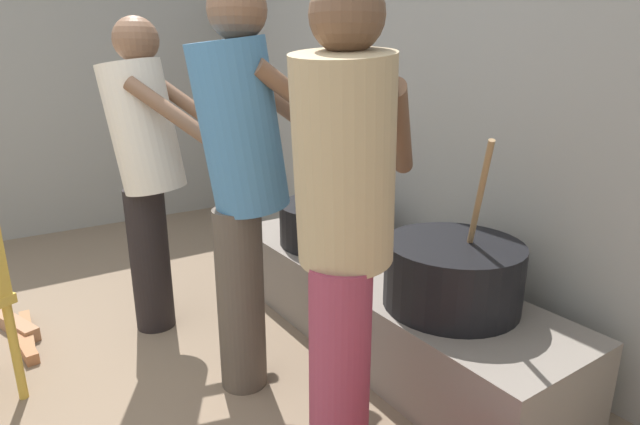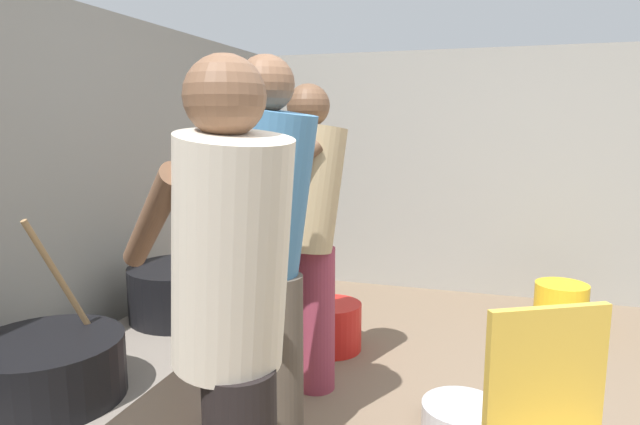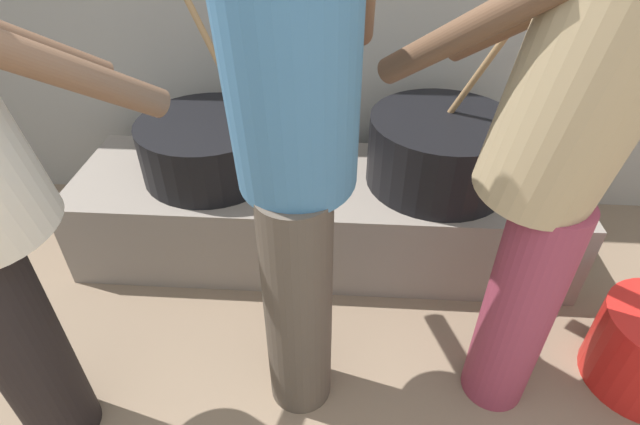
# 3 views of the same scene
# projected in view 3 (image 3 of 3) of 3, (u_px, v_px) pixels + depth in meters

# --- Properties ---
(hearth_ledge) EXTENTS (2.06, 0.60, 0.38)m
(hearth_ledge) POSITION_uv_depth(u_px,v_px,m) (322.00, 213.00, 2.13)
(hearth_ledge) COLOR slate
(hearth_ledge) RESTS_ON ground_plane
(cooking_pot_main) EXTENTS (0.56, 0.56, 0.68)m
(cooking_pot_main) POSITION_uv_depth(u_px,v_px,m) (209.00, 147.00, 1.98)
(cooking_pot_main) COLOR black
(cooking_pot_main) RESTS_ON hearth_ledge
(cooking_pot_secondary) EXTENTS (0.57, 0.57, 0.73)m
(cooking_pot_secondary) POSITION_uv_depth(u_px,v_px,m) (440.00, 150.00, 1.91)
(cooking_pot_secondary) COLOR black
(cooking_pot_secondary) RESTS_ON hearth_ledge
(cook_in_blue_shirt) EXTENTS (0.36, 0.69, 1.66)m
(cook_in_blue_shirt) POSITION_uv_depth(u_px,v_px,m) (293.00, 132.00, 1.12)
(cook_in_blue_shirt) COLOR #4C4238
(cook_in_blue_shirt) RESTS_ON ground_plane
(cook_in_tan_shirt) EXTENTS (0.68, 0.70, 1.59)m
(cook_in_tan_shirt) POSITION_uv_depth(u_px,v_px,m) (561.00, 149.00, 1.14)
(cook_in_tan_shirt) COLOR #8C3347
(cook_in_tan_shirt) RESTS_ON ground_plane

